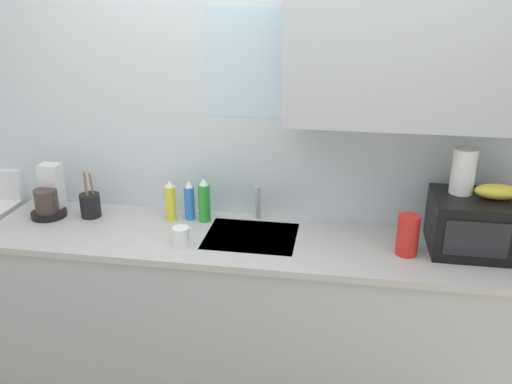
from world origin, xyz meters
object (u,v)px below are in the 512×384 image
Objects in this scene: banana_bunch at (497,192)px; mug_white at (181,236)px; cereal_canister at (408,235)px; dish_soap_bottle_green at (204,201)px; dish_soap_bottle_blue at (189,201)px; utensil_crock at (90,205)px; paper_towel_roll at (463,171)px; coffee_maker at (49,197)px; microwave at (480,224)px; dish_soap_bottle_yellow at (171,201)px.

banana_bunch reaches higher than mug_white.
mug_white is (-1.08, -0.09, -0.05)m from cereal_canister.
dish_soap_bottle_green is 1.23× the size of cereal_canister.
utensil_crock reaches higher than dish_soap_bottle_blue.
banana_bunch is 0.91× the size of paper_towel_roll.
coffee_maker is 0.86m from mug_white.
dish_soap_bottle_blue is at bearing 5.12° from coffee_maker.
banana_bunch is at bearing -4.58° from dish_soap_bottle_green.
mug_white is at bearing -81.79° from dish_soap_bottle_blue.
dish_soap_bottle_green is (-1.28, 0.06, -0.27)m from paper_towel_roll.
microwave reaches higher than dish_soap_bottle_yellow.
dish_soap_bottle_blue is 0.55m from utensil_crock.
dish_soap_bottle_blue is 2.31× the size of mug_white.
dish_soap_bottle_yellow is at bearing 170.61° from cereal_canister.
coffee_maker is at bearing 178.54° from banana_bunch.
dish_soap_bottle_yellow is 1.24m from cereal_canister.
cereal_canister is (-0.24, -0.15, -0.28)m from paper_towel_roll.
dish_soap_bottle_blue is 1.15m from cereal_canister.
dish_soap_bottle_green is at bearing 175.19° from microwave.
paper_towel_roll is 1.38m from mug_white.
cereal_canister is at bearing -11.43° from dish_soap_bottle_blue.
dish_soap_bottle_blue is at bearing 98.21° from mug_white.
microwave reaches higher than dish_soap_bottle_green.
utensil_crock is (-2.02, 0.07, -0.07)m from microwave.
microwave is 2.30× the size of banana_bunch.
dish_soap_bottle_yellow is (-1.47, 0.05, -0.27)m from paper_towel_roll.
mug_white is at bearing -63.81° from dish_soap_bottle_yellow.
cereal_canister is (1.23, -0.20, -0.01)m from dish_soap_bottle_yellow.
banana_bunch is 2.08m from utensil_crock.
coffee_maker is (-2.25, 0.06, -0.03)m from microwave.
paper_towel_roll reaches higher than banana_bunch.
paper_towel_roll reaches higher than coffee_maker.
dish_soap_bottle_yellow is (-1.57, 0.10, -0.03)m from microwave.
coffee_maker is 1.42× the size of cereal_canister.
utensil_crock reaches higher than dish_soap_bottle_yellow.
utensil_crock reaches higher than cereal_canister.
cereal_canister is (1.13, -0.23, -0.00)m from dish_soap_bottle_blue.
coffee_maker reaches higher than utensil_crock.
microwave reaches higher than mug_white.
dish_soap_bottle_yellow is at bearing -165.56° from dish_soap_bottle_blue.
mug_white is at bearing -172.45° from microwave.
paper_towel_roll reaches higher than mug_white.
paper_towel_roll is at bearing -0.22° from coffee_maker.
cereal_canister is (-0.39, -0.10, -0.21)m from banana_bunch.
coffee_maker is 0.68m from dish_soap_bottle_yellow.
banana_bunch is 1.54m from dish_soap_bottle_blue.
mug_white is (0.14, -0.29, -0.06)m from dish_soap_bottle_yellow.
utensil_crock is at bearing 179.41° from paper_towel_roll.
coffee_maker is at bearing 179.78° from paper_towel_roll.
dish_soap_bottle_yellow is (-0.18, -0.01, -0.01)m from dish_soap_bottle_green.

